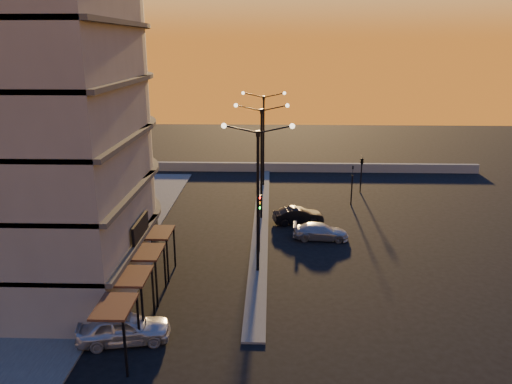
% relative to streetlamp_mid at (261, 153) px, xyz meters
% --- Properties ---
extents(ground, '(120.00, 120.00, 0.00)m').
position_rel_streetlamp_mid_xyz_m(ground, '(0.00, -10.00, -5.59)').
color(ground, black).
rests_on(ground, ground).
extents(sidewalk_west, '(5.00, 40.00, 0.12)m').
position_rel_streetlamp_mid_xyz_m(sidewalk_west, '(-10.50, -6.00, -5.53)').
color(sidewalk_west, '#464644').
rests_on(sidewalk_west, ground).
extents(median, '(1.20, 36.00, 0.12)m').
position_rel_streetlamp_mid_xyz_m(median, '(0.00, 0.00, -5.53)').
color(median, '#464644').
rests_on(median, ground).
extents(parapet, '(44.00, 0.50, 1.00)m').
position_rel_streetlamp_mid_xyz_m(parapet, '(2.00, 16.00, -5.09)').
color(parapet, slate).
rests_on(parapet, ground).
extents(building, '(14.35, 17.08, 25.00)m').
position_rel_streetlamp_mid_xyz_m(building, '(-14.00, -9.97, 6.32)').
color(building, slate).
rests_on(building, ground).
extents(streetlamp_near, '(4.32, 0.32, 9.51)m').
position_rel_streetlamp_mid_xyz_m(streetlamp_near, '(0.00, -10.00, 0.00)').
color(streetlamp_near, black).
rests_on(streetlamp_near, ground).
extents(streetlamp_mid, '(4.32, 0.32, 9.51)m').
position_rel_streetlamp_mid_xyz_m(streetlamp_mid, '(0.00, 0.00, 0.00)').
color(streetlamp_mid, black).
rests_on(streetlamp_mid, ground).
extents(streetlamp_far, '(4.32, 0.32, 9.51)m').
position_rel_streetlamp_mid_xyz_m(streetlamp_far, '(0.00, 10.00, 0.00)').
color(streetlamp_far, black).
rests_on(streetlamp_far, ground).
extents(traffic_light_main, '(0.28, 0.44, 4.25)m').
position_rel_streetlamp_mid_xyz_m(traffic_light_main, '(0.00, -7.13, -2.70)').
color(traffic_light_main, black).
rests_on(traffic_light_main, ground).
extents(signal_east_a, '(0.13, 0.16, 3.60)m').
position_rel_streetlamp_mid_xyz_m(signal_east_a, '(8.00, 4.00, -3.66)').
color(signal_east_a, black).
rests_on(signal_east_a, ground).
extents(signal_east_b, '(0.42, 1.99, 3.60)m').
position_rel_streetlamp_mid_xyz_m(signal_east_b, '(9.50, 8.00, -2.49)').
color(signal_east_b, black).
rests_on(signal_east_b, ground).
extents(car_hatchback, '(4.70, 2.57, 1.51)m').
position_rel_streetlamp_mid_xyz_m(car_hatchback, '(-6.27, -17.94, -4.84)').
color(car_hatchback, '#B9BBC2').
rests_on(car_hatchback, ground).
extents(car_sedan, '(4.20, 2.13, 1.32)m').
position_rel_streetlamp_mid_xyz_m(car_sedan, '(2.98, -0.96, -4.93)').
color(car_sedan, black).
rests_on(car_sedan, ground).
extents(car_wagon, '(4.21, 1.92, 1.19)m').
position_rel_streetlamp_mid_xyz_m(car_wagon, '(4.50, -4.29, -5.00)').
color(car_wagon, '#A4A6AB').
rests_on(car_wagon, ground).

